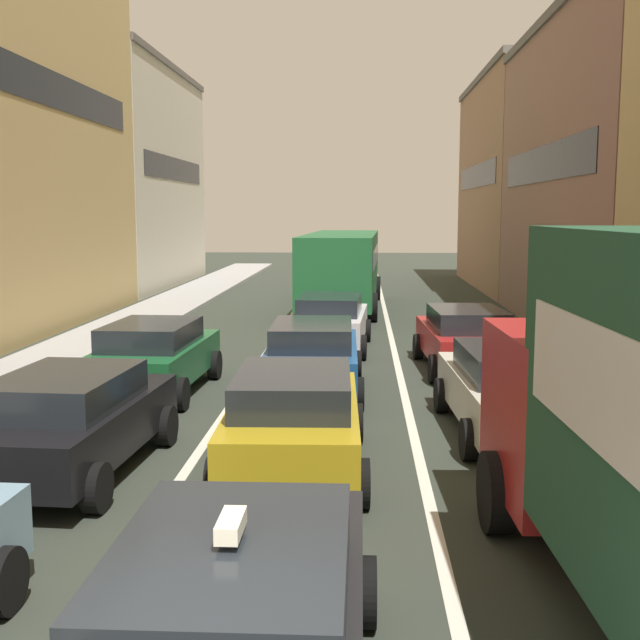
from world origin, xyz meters
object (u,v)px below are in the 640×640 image
sedan_centre_lane_second (294,418)px  sedan_right_lane_behind_truck (510,388)px  wagon_right_lane_far (466,337)px  taxi_centre_lane_front (236,625)px  wagon_left_lane_second (71,419)px  hatchback_centre_lane_third (313,355)px  bus_mid_queue_primary (342,264)px  sedan_left_lane_third (154,355)px  coupe_centre_lane_fourth (331,321)px

sedan_centre_lane_second → sedan_right_lane_behind_truck: bearing=-59.8°
wagon_right_lane_far → taxi_centre_lane_front: bearing=163.2°
wagon_left_lane_second → hatchback_centre_lane_third: size_ratio=1.01×
bus_mid_queue_primary → hatchback_centre_lane_third: bearing=-178.9°
wagon_left_lane_second → wagon_right_lane_far: bearing=-36.5°
wagon_left_lane_second → hatchback_centre_lane_third: same height
wagon_right_lane_far → sedan_centre_lane_second: bearing=153.0°
sedan_centre_lane_second → wagon_left_lane_second: same height
sedan_centre_lane_second → wagon_left_lane_second: 3.16m
sedan_left_lane_third → sedan_right_lane_behind_truck: 7.27m
sedan_centre_lane_second → bus_mid_queue_primary: bearing=-2.3°
hatchback_centre_lane_third → sedan_left_lane_third: 3.25m
taxi_centre_lane_front → coupe_centre_lane_fourth: taxi_centre_lane_front is taller
sedan_right_lane_behind_truck → hatchback_centre_lane_third: bearing=47.7°
hatchback_centre_lane_third → taxi_centre_lane_front: bearing=179.6°
taxi_centre_lane_front → bus_mid_queue_primary: bus_mid_queue_primary is taller
wagon_left_lane_second → sedan_left_lane_third: 5.15m
taxi_centre_lane_front → bus_mid_queue_primary: size_ratio=0.41×
sedan_left_lane_third → wagon_right_lane_far: same height
hatchback_centre_lane_third → coupe_centre_lane_fourth: (0.16, 5.30, 0.00)m
taxi_centre_lane_front → bus_mid_queue_primary: (0.14, 25.05, 0.96)m
sedan_left_lane_third → bus_mid_queue_primary: size_ratio=0.41×
wagon_right_lane_far → hatchback_centre_lane_third: bearing=124.0°
coupe_centre_lane_fourth → sedan_right_lane_behind_truck: bearing=-155.3°
sedan_centre_lane_second → coupe_centre_lane_fourth: 10.33m
wagon_left_lane_second → sedan_left_lane_third: (-0.14, 5.15, 0.00)m
wagon_left_lane_second → hatchback_centre_lane_third: bearing=-27.3°
bus_mid_queue_primary → sedan_centre_lane_second: bearing=-178.5°
sedan_centre_lane_second → wagon_right_lane_far: 8.33m
sedan_left_lane_third → sedan_right_lane_behind_truck: size_ratio=1.00×
taxi_centre_lane_front → bus_mid_queue_primary: 25.07m
taxi_centre_lane_front → bus_mid_queue_primary: bearing=-0.3°
coupe_centre_lane_fourth → bus_mid_queue_primary: bearing=2.1°
wagon_left_lane_second → sedan_right_lane_behind_truck: size_ratio=1.00×
sedan_right_lane_behind_truck → bus_mid_queue_primary: (-3.22, 17.10, 0.96)m
coupe_centre_lane_fourth → wagon_right_lane_far: 4.25m
hatchback_centre_lane_third → sedan_centre_lane_second: bearing=179.5°
taxi_centre_lane_front → sedan_right_lane_behind_truck: 8.64m
wagon_right_lane_far → sedan_right_lane_behind_truck: bearing=177.5°
wagon_left_lane_second → bus_mid_queue_primary: size_ratio=0.42×
wagon_left_lane_second → bus_mid_queue_primary: bearing=-6.6°
sedan_left_lane_third → sedan_centre_lane_second: bearing=-143.9°
wagon_right_lane_far → sedan_left_lane_third: bearing=109.2°
hatchback_centre_lane_third → sedan_right_lane_behind_truck: size_ratio=0.99×
wagon_right_lane_far → bus_mid_queue_primary: bus_mid_queue_primary is taller
wagon_right_lane_far → wagon_left_lane_second: bearing=137.3°
hatchback_centre_lane_third → wagon_right_lane_far: same height
taxi_centre_lane_front → wagon_right_lane_far: taxi_centre_lane_front is taller
taxi_centre_lane_front → sedan_left_lane_third: size_ratio=0.99×
coupe_centre_lane_fourth → sedan_right_lane_behind_truck: same height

